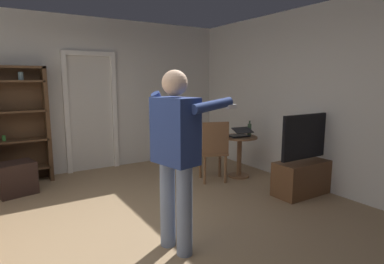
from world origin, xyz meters
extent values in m
plane|color=#997A56|center=(0.00, 0.00, 0.00)|extent=(6.90, 6.90, 0.00)
cube|color=beige|center=(0.00, 2.86, 1.36)|extent=(6.51, 0.12, 2.72)
cube|color=beige|center=(3.20, 0.00, 1.36)|extent=(0.12, 5.85, 2.72)
cube|color=white|center=(0.11, 2.78, 1.02)|extent=(0.08, 0.08, 2.05)
cube|color=white|center=(0.96, 2.78, 1.02)|extent=(0.08, 0.08, 2.05)
cube|color=white|center=(0.54, 2.78, 2.09)|extent=(0.93, 0.08, 0.08)
cube|color=#4C331E|center=(-0.23, 2.60, 0.92)|extent=(0.06, 0.32, 1.85)
cube|color=#4C331E|center=(-0.66, 2.60, 1.83)|extent=(0.93, 0.32, 0.04)
cube|color=#4C331E|center=(-0.66, 2.75, 0.92)|extent=(0.93, 0.02, 1.85)
cube|color=#4C331E|center=(-0.66, 2.60, 0.23)|extent=(0.87, 0.32, 0.03)
cube|color=#4C331E|center=(-0.66, 2.60, 0.69)|extent=(0.87, 0.32, 0.03)
cylinder|color=#3B8A38|center=(-0.85, 2.60, 0.75)|extent=(0.05, 0.05, 0.08)
cube|color=#4C331E|center=(-0.66, 2.60, 1.16)|extent=(0.87, 0.32, 0.03)
cube|color=#4C331E|center=(-0.66, 2.60, 1.62)|extent=(0.87, 0.32, 0.03)
cylinder|color=slate|center=(-0.55, 2.60, 1.70)|extent=(0.08, 0.08, 0.13)
cube|color=brown|center=(2.84, -0.11, 0.24)|extent=(1.05, 0.40, 0.49)
cube|color=black|center=(2.84, -0.13, 0.85)|extent=(1.09, 0.05, 0.63)
cube|color=#376CC3|center=(2.84, -0.10, 0.85)|extent=(1.03, 0.01, 0.57)
cylinder|color=brown|center=(2.52, 1.02, 0.33)|extent=(0.08, 0.08, 0.67)
cylinder|color=brown|center=(2.52, 1.02, 0.01)|extent=(0.35, 0.35, 0.03)
cylinder|color=brown|center=(2.52, 1.02, 0.68)|extent=(0.59, 0.59, 0.03)
cube|color=black|center=(2.49, 1.02, 0.71)|extent=(0.35, 0.26, 0.02)
cube|color=black|center=(2.47, 0.90, 0.82)|extent=(0.34, 0.23, 0.08)
cube|color=navy|center=(2.47, 0.91, 0.82)|extent=(0.31, 0.20, 0.06)
cylinder|color=#354931|center=(2.66, 0.94, 0.81)|extent=(0.06, 0.06, 0.21)
cylinder|color=#354931|center=(2.66, 0.94, 0.94)|extent=(0.03, 0.03, 0.05)
cylinder|color=brown|center=(2.24, 1.19, 0.23)|extent=(0.04, 0.04, 0.45)
cylinder|color=brown|center=(1.92, 1.31, 0.23)|extent=(0.04, 0.04, 0.45)
cylinder|color=brown|center=(2.11, 0.87, 0.23)|extent=(0.04, 0.04, 0.45)
cylinder|color=brown|center=(1.80, 1.00, 0.23)|extent=(0.04, 0.04, 0.45)
cube|color=brown|center=(2.02, 1.09, 0.47)|extent=(0.54, 0.54, 0.04)
cube|color=brown|center=(1.95, 0.94, 0.74)|extent=(0.41, 0.19, 0.50)
cylinder|color=slate|center=(0.43, -0.35, 0.43)|extent=(0.15, 0.15, 0.87)
cylinder|color=slate|center=(0.48, -0.59, 0.43)|extent=(0.15, 0.15, 0.87)
cube|color=navy|center=(0.46, -0.47, 1.17)|extent=(0.35, 0.48, 0.61)
sphere|color=#D8AD8C|center=(0.46, -0.47, 1.61)|extent=(0.23, 0.23, 0.23)
cylinder|color=navy|center=(0.50, -0.22, 1.29)|extent=(0.35, 0.16, 0.50)
cylinder|color=navy|center=(0.74, -0.66, 1.41)|extent=(0.50, 0.19, 0.13)
cube|color=white|center=(0.99, -0.63, 1.39)|extent=(0.12, 0.06, 0.04)
cube|color=black|center=(-0.76, 2.08, 0.23)|extent=(0.56, 0.50, 0.47)
camera|label=1|loc=(-0.93, -2.99, 1.64)|focal=29.62mm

